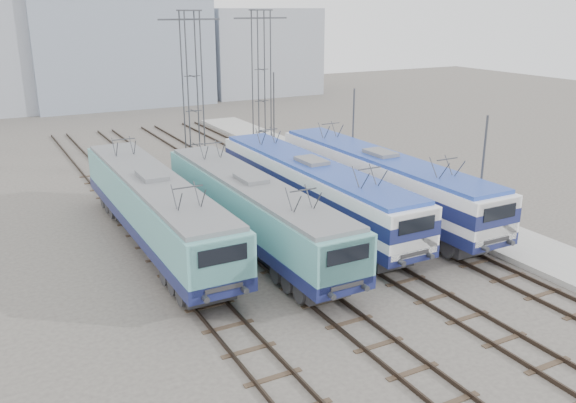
{
  "coord_description": "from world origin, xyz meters",
  "views": [
    {
      "loc": [
        -14.92,
        -20.28,
        12.29
      ],
      "look_at": [
        -0.25,
        7.0,
        2.33
      ],
      "focal_mm": 38.0,
      "sensor_mm": 36.0,
      "label": 1
    }
  ],
  "objects_px": {
    "locomotive_far_right": "(381,178)",
    "catenary_tower_west": "(193,88)",
    "locomotive_center_left": "(253,208)",
    "mast_front": "(481,182)",
    "locomotive_center_right": "(313,187)",
    "locomotive_far_left": "(155,206)",
    "mast_rear": "(274,114)",
    "mast_mid": "(353,139)",
    "catenary_tower_east": "(262,80)"
  },
  "relations": [
    {
      "from": "catenary_tower_west",
      "to": "mast_rear",
      "type": "distance_m",
      "value": 9.99
    },
    {
      "from": "locomotive_far_left",
      "to": "locomotive_far_right",
      "type": "bearing_deg",
      "value": -5.75
    },
    {
      "from": "locomotive_center_left",
      "to": "catenary_tower_east",
      "type": "xyz_separation_m",
      "value": [
        8.75,
        16.91,
        4.38
      ]
    },
    {
      "from": "locomotive_center_left",
      "to": "catenary_tower_west",
      "type": "height_order",
      "value": "catenary_tower_west"
    },
    {
      "from": "mast_front",
      "to": "locomotive_far_right",
      "type": "bearing_deg",
      "value": 106.75
    },
    {
      "from": "mast_mid",
      "to": "locomotive_far_left",
      "type": "bearing_deg",
      "value": -163.69
    },
    {
      "from": "locomotive_center_left",
      "to": "locomotive_center_right",
      "type": "relative_size",
      "value": 0.98
    },
    {
      "from": "catenary_tower_east",
      "to": "mast_mid",
      "type": "distance_m",
      "value": 10.69
    },
    {
      "from": "locomotive_far_left",
      "to": "mast_rear",
      "type": "xyz_separation_m",
      "value": [
        15.35,
        16.49,
        1.15
      ]
    },
    {
      "from": "catenary_tower_east",
      "to": "locomotive_center_right",
      "type": "bearing_deg",
      "value": -105.44
    },
    {
      "from": "mast_rear",
      "to": "locomotive_center_left",
      "type": "bearing_deg",
      "value": -119.85
    },
    {
      "from": "catenary_tower_west",
      "to": "mast_mid",
      "type": "xyz_separation_m",
      "value": [
        8.6,
        -8.0,
        -3.14
      ]
    },
    {
      "from": "locomotive_far_left",
      "to": "mast_front",
      "type": "height_order",
      "value": "mast_front"
    },
    {
      "from": "locomotive_far_left",
      "to": "locomotive_center_right",
      "type": "bearing_deg",
      "value": -5.69
    },
    {
      "from": "locomotive_far_left",
      "to": "catenary_tower_west",
      "type": "relative_size",
      "value": 1.57
    },
    {
      "from": "locomotive_far_right",
      "to": "mast_front",
      "type": "distance_m",
      "value": 6.51
    },
    {
      "from": "catenary_tower_east",
      "to": "mast_front",
      "type": "distance_m",
      "value": 22.32
    },
    {
      "from": "locomotive_center_right",
      "to": "catenary_tower_east",
      "type": "xyz_separation_m",
      "value": [
        4.25,
        15.39,
        4.28
      ]
    },
    {
      "from": "locomotive_center_right",
      "to": "mast_mid",
      "type": "height_order",
      "value": "mast_mid"
    },
    {
      "from": "locomotive_center_left",
      "to": "locomotive_far_right",
      "type": "distance_m",
      "value": 9.06
    },
    {
      "from": "locomotive_far_right",
      "to": "catenary_tower_west",
      "type": "distance_m",
      "value": 15.98
    },
    {
      "from": "mast_front",
      "to": "locomotive_far_left",
      "type": "bearing_deg",
      "value": 153.94
    },
    {
      "from": "locomotive_far_left",
      "to": "mast_rear",
      "type": "relative_size",
      "value": 2.7
    },
    {
      "from": "mast_mid",
      "to": "catenary_tower_east",
      "type": "bearing_deg",
      "value": 101.86
    },
    {
      "from": "locomotive_center_right",
      "to": "mast_mid",
      "type": "distance_m",
      "value": 8.41
    },
    {
      "from": "locomotive_center_left",
      "to": "locomotive_far_right",
      "type": "bearing_deg",
      "value": 6.71
    },
    {
      "from": "locomotive_center_left",
      "to": "locomotive_center_right",
      "type": "bearing_deg",
      "value": 18.67
    },
    {
      "from": "locomotive_center_right",
      "to": "catenary_tower_west",
      "type": "height_order",
      "value": "catenary_tower_west"
    },
    {
      "from": "locomotive_center_right",
      "to": "locomotive_far_right",
      "type": "height_order",
      "value": "locomotive_far_right"
    },
    {
      "from": "locomotive_center_left",
      "to": "mast_front",
      "type": "bearing_deg",
      "value": -25.13
    },
    {
      "from": "catenary_tower_east",
      "to": "mast_rear",
      "type": "relative_size",
      "value": 1.71
    },
    {
      "from": "mast_rear",
      "to": "locomotive_far_right",
      "type": "bearing_deg",
      "value": -95.92
    },
    {
      "from": "mast_front",
      "to": "mast_rear",
      "type": "bearing_deg",
      "value": 90.0
    },
    {
      "from": "mast_front",
      "to": "locomotive_center_right",
      "type": "bearing_deg",
      "value": 133.85
    },
    {
      "from": "locomotive_center_left",
      "to": "mast_rear",
      "type": "bearing_deg",
      "value": 60.15
    },
    {
      "from": "locomotive_far_right",
      "to": "mast_rear",
      "type": "bearing_deg",
      "value": 84.08
    },
    {
      "from": "catenary_tower_west",
      "to": "mast_mid",
      "type": "distance_m",
      "value": 12.16
    },
    {
      "from": "locomotive_center_left",
      "to": "mast_rear",
      "type": "distance_m",
      "value": 21.84
    },
    {
      "from": "locomotive_far_left",
      "to": "mast_mid",
      "type": "xyz_separation_m",
      "value": [
        15.35,
        4.49,
        1.15
      ]
    },
    {
      "from": "mast_rear",
      "to": "catenary_tower_east",
      "type": "bearing_deg",
      "value": -136.4
    },
    {
      "from": "locomotive_center_right",
      "to": "catenary_tower_west",
      "type": "xyz_separation_m",
      "value": [
        -2.25,
        13.39,
        4.28
      ]
    },
    {
      "from": "catenary_tower_west",
      "to": "locomotive_center_left",
      "type": "bearing_deg",
      "value": -98.58
    },
    {
      "from": "locomotive_center_left",
      "to": "catenary_tower_west",
      "type": "relative_size",
      "value": 1.51
    },
    {
      "from": "mast_rear",
      "to": "mast_front",
      "type": "bearing_deg",
      "value": -90.0
    },
    {
      "from": "locomotive_center_left",
      "to": "locomotive_far_right",
      "type": "xyz_separation_m",
      "value": [
        9.0,
        1.06,
        0.14
      ]
    },
    {
      "from": "locomotive_far_right",
      "to": "catenary_tower_east",
      "type": "height_order",
      "value": "catenary_tower_east"
    },
    {
      "from": "locomotive_far_right",
      "to": "catenary_tower_west",
      "type": "bearing_deg",
      "value": 115.98
    },
    {
      "from": "locomotive_center_right",
      "to": "mast_front",
      "type": "distance_m",
      "value": 9.24
    },
    {
      "from": "locomotive_far_left",
      "to": "locomotive_center_left",
      "type": "distance_m",
      "value": 5.11
    },
    {
      "from": "catenary_tower_east",
      "to": "locomotive_far_right",
      "type": "bearing_deg",
      "value": -89.1
    }
  ]
}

